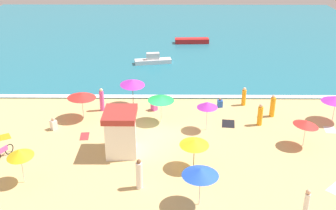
{
  "coord_description": "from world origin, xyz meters",
  "views": [
    {
      "loc": [
        1.22,
        -26.92,
        14.15
      ],
      "look_at": [
        1.0,
        2.87,
        0.8
      ],
      "focal_mm": 43.83,
      "sensor_mm": 36.0,
      "label": 1
    }
  ],
  "objects_px": {
    "beach_umbrella_0": "(200,172)",
    "beachgoer_6": "(54,124)",
    "beach_umbrella_4": "(132,82)",
    "beachgoer_0": "(244,97)",
    "beachgoer_1": "(220,103)",
    "parked_bicycle": "(3,152)",
    "beach_umbrella_7": "(161,98)",
    "beachgoer_3": "(306,204)",
    "beachgoer_4": "(102,100)",
    "lifeguard_cabana": "(121,132)",
    "beachgoer_5": "(273,106)",
    "beach_umbrella_2": "(20,153)",
    "beachgoer_2": "(260,115)",
    "beach_umbrella_1": "(207,105)",
    "beachgoer_7": "(154,106)",
    "small_boat_0": "(153,60)",
    "beach_umbrella_8": "(336,99)",
    "beach_umbrella_5": "(82,95)",
    "beachgoer_8": "(139,175)",
    "small_boat_1": "(192,41)",
    "beach_umbrella_6": "(306,123)",
    "beach_umbrella_3": "(194,142)"
  },
  "relations": [
    {
      "from": "beach_umbrella_0",
      "to": "beachgoer_6",
      "type": "xyz_separation_m",
      "value": [
        -10.27,
        8.8,
        -1.68
      ]
    },
    {
      "from": "beach_umbrella_4",
      "to": "beachgoer_0",
      "type": "distance_m",
      "value": 9.39
    },
    {
      "from": "beachgoer_1",
      "to": "parked_bicycle",
      "type": "bearing_deg",
      "value": -151.48
    },
    {
      "from": "beach_umbrella_7",
      "to": "beachgoer_6",
      "type": "height_order",
      "value": "beach_umbrella_7"
    },
    {
      "from": "beachgoer_3",
      "to": "beachgoer_4",
      "type": "bearing_deg",
      "value": 133.49
    },
    {
      "from": "lifeguard_cabana",
      "to": "beach_umbrella_4",
      "type": "height_order",
      "value": "lifeguard_cabana"
    },
    {
      "from": "beach_umbrella_4",
      "to": "beachgoer_5",
      "type": "bearing_deg",
      "value": -10.36
    },
    {
      "from": "beach_umbrella_2",
      "to": "beachgoer_2",
      "type": "relative_size",
      "value": 1.33
    },
    {
      "from": "beach_umbrella_1",
      "to": "beach_umbrella_0",
      "type": "bearing_deg",
      "value": -96.98
    },
    {
      "from": "beachgoer_2",
      "to": "beachgoer_7",
      "type": "distance_m",
      "value": 8.53
    },
    {
      "from": "beach_umbrella_0",
      "to": "beachgoer_2",
      "type": "distance_m",
      "value": 11.03
    },
    {
      "from": "beachgoer_7",
      "to": "small_boat_0",
      "type": "distance_m",
      "value": 11.89
    },
    {
      "from": "beach_umbrella_4",
      "to": "beachgoer_4",
      "type": "xyz_separation_m",
      "value": [
        -2.45,
        -1.02,
        -1.16
      ]
    },
    {
      "from": "beach_umbrella_8",
      "to": "beach_umbrella_5",
      "type": "bearing_deg",
      "value": 178.99
    },
    {
      "from": "beachgoer_1",
      "to": "beachgoer_4",
      "type": "bearing_deg",
      "value": -175.35
    },
    {
      "from": "beach_umbrella_7",
      "to": "beachgoer_0",
      "type": "bearing_deg",
      "value": 24.98
    },
    {
      "from": "beach_umbrella_1",
      "to": "beachgoer_8",
      "type": "distance_m",
      "value": 8.64
    },
    {
      "from": "beachgoer_2",
      "to": "beachgoer_4",
      "type": "bearing_deg",
      "value": 168.35
    },
    {
      "from": "beach_umbrella_1",
      "to": "beachgoer_8",
      "type": "xyz_separation_m",
      "value": [
        -4.45,
        -7.32,
        -1.14
      ]
    },
    {
      "from": "beachgoer_4",
      "to": "small_boat_0",
      "type": "distance_m",
      "value": 12.5
    },
    {
      "from": "beach_umbrella_2",
      "to": "beachgoer_2",
      "type": "xyz_separation_m",
      "value": [
        15.43,
        7.64,
        -1.19
      ]
    },
    {
      "from": "beachgoer_1",
      "to": "beach_umbrella_5",
      "type": "bearing_deg",
      "value": -168.27
    },
    {
      "from": "beachgoer_2",
      "to": "small_boat_0",
      "type": "relative_size",
      "value": 0.43
    },
    {
      "from": "beachgoer_3",
      "to": "small_boat_1",
      "type": "height_order",
      "value": "beachgoer_3"
    },
    {
      "from": "small_boat_1",
      "to": "lifeguard_cabana",
      "type": "bearing_deg",
      "value": -102.57
    },
    {
      "from": "beach_umbrella_0",
      "to": "beachgoer_0",
      "type": "height_order",
      "value": "beach_umbrella_0"
    },
    {
      "from": "beach_umbrella_4",
      "to": "beach_umbrella_5",
      "type": "distance_m",
      "value": 4.47
    },
    {
      "from": "beachgoer_0",
      "to": "beachgoer_8",
      "type": "height_order",
      "value": "beachgoer_8"
    },
    {
      "from": "beachgoer_0",
      "to": "beachgoer_4",
      "type": "xyz_separation_m",
      "value": [
        -11.74,
        -1.16,
        0.17
      ]
    },
    {
      "from": "beachgoer_2",
      "to": "beachgoer_5",
      "type": "xyz_separation_m",
      "value": [
        1.28,
        1.52,
        0.05
      ]
    },
    {
      "from": "beachgoer_6",
      "to": "beachgoer_5",
      "type": "bearing_deg",
      "value": 8.07
    },
    {
      "from": "beach_umbrella_6",
      "to": "beach_umbrella_3",
      "type": "bearing_deg",
      "value": -159.91
    },
    {
      "from": "beach_umbrella_6",
      "to": "beachgoer_2",
      "type": "bearing_deg",
      "value": 127.35
    },
    {
      "from": "beach_umbrella_0",
      "to": "small_boat_0",
      "type": "distance_m",
      "value": 24.45
    },
    {
      "from": "lifeguard_cabana",
      "to": "beach_umbrella_4",
      "type": "relative_size",
      "value": 1.07
    },
    {
      "from": "small_boat_1",
      "to": "beach_umbrella_6",
      "type": "bearing_deg",
      "value": -75.87
    },
    {
      "from": "beach_umbrella_3",
      "to": "beachgoer_7",
      "type": "height_order",
      "value": "beach_umbrella_3"
    },
    {
      "from": "beachgoer_2",
      "to": "small_boat_1",
      "type": "relative_size",
      "value": 0.4
    },
    {
      "from": "beach_umbrella_2",
      "to": "parked_bicycle",
      "type": "distance_m",
      "value": 3.95
    },
    {
      "from": "beach_umbrella_4",
      "to": "beachgoer_6",
      "type": "relative_size",
      "value": 2.89
    },
    {
      "from": "beach_umbrella_0",
      "to": "beach_umbrella_3",
      "type": "xyz_separation_m",
      "value": [
        -0.12,
        3.68,
        -0.3
      ]
    },
    {
      "from": "beach_umbrella_6",
      "to": "parked_bicycle",
      "type": "height_order",
      "value": "beach_umbrella_6"
    },
    {
      "from": "beachgoer_2",
      "to": "small_boat_0",
      "type": "height_order",
      "value": "beachgoer_2"
    },
    {
      "from": "beachgoer_1",
      "to": "beachgoer_3",
      "type": "relative_size",
      "value": 0.43
    },
    {
      "from": "parked_bicycle",
      "to": "beachgoer_3",
      "type": "xyz_separation_m",
      "value": [
        17.98,
        -5.88,
        0.49
      ]
    },
    {
      "from": "beach_umbrella_8",
      "to": "beachgoer_5",
      "type": "bearing_deg",
      "value": 169.89
    },
    {
      "from": "beach_umbrella_1",
      "to": "beach_umbrella_2",
      "type": "bearing_deg",
      "value": -149.0
    },
    {
      "from": "beach_umbrella_0",
      "to": "beach_umbrella_4",
      "type": "distance_m",
      "value": 14.04
    },
    {
      "from": "small_boat_1",
      "to": "beachgoer_7",
      "type": "bearing_deg",
      "value": -101.33
    },
    {
      "from": "beach_umbrella_6",
      "to": "small_boat_0",
      "type": "bearing_deg",
      "value": 122.17
    }
  ]
}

